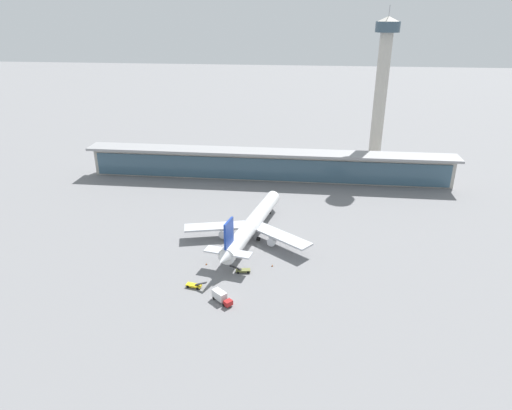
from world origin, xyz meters
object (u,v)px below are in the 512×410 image
Objects in this scene: airliner_on_stand at (252,224)px; service_truck_by_tail_olive at (242,270)px; service_truck_near_nose_white at (229,247)px; control_tower at (382,84)px; service_truck_under_wing_yellow at (194,285)px; safety_cone_alpha at (206,264)px; safety_cone_bravo at (272,266)px; service_truck_mid_apron_red at (221,297)px.

service_truck_by_tail_olive is (0.05, -25.15, -4.61)m from airliner_on_stand.
service_truck_near_nose_white is 16.55m from service_truck_by_tail_olive.
airliner_on_stand is at bearing -121.15° from control_tower.
service_truck_under_wing_yellow reaches higher than service_truck_near_nose_white.
service_truck_by_tail_olive is at bearing -89.89° from airliner_on_stand.
control_tower is at bearing 61.58° from service_truck_under_wing_yellow.
safety_cone_bravo is (22.28, 1.51, 0.00)m from safety_cone_alpha.
airliner_on_stand reaches higher than service_truck_under_wing_yellow.
airliner_on_stand is 114.75m from control_tower.
service_truck_by_tail_olive is (13.50, 10.55, 0.00)m from service_truck_under_wing_yellow.
service_truck_near_nose_white is 0.44× the size of service_truck_under_wing_yellow.
service_truck_near_nose_white is 12.96m from safety_cone_alpha.
airliner_on_stand is at bearing 59.54° from safety_cone_alpha.
service_truck_under_wing_yellow is 13.96m from safety_cone_alpha.
service_truck_near_nose_white is 127.90m from control_tower.
airliner_on_stand is 25.56m from service_truck_by_tail_olive.
safety_cone_bravo is (-46.36, -112.63, -44.05)m from control_tower.
safety_cone_alpha is (-68.64, -114.13, -44.05)m from control_tower.
service_truck_mid_apron_red reaches higher than service_truck_near_nose_white.
airliner_on_stand reaches higher than service_truck_mid_apron_red.
service_truck_near_nose_white reaches higher than safety_cone_alpha.
service_truck_by_tail_olive is 10.63m from safety_cone_bravo.
safety_cone_alpha is (-8.97, 20.11, -1.37)m from service_truck_mid_apron_red.
service_truck_under_wing_yellow is 9.91× the size of safety_cone_alpha.
service_truck_by_tail_olive is (7.05, -14.97, -0.07)m from service_truck_near_nose_white.
safety_cone_alpha and safety_cone_bravo have the same top height.
service_truck_mid_apron_red is at bearing -113.97° from control_tower.
airliner_on_stand is at bearing 84.77° from service_truck_mid_apron_red.
airliner_on_stand is 42.21m from service_truck_mid_apron_red.
service_truck_by_tail_olive is 13.29m from safety_cone_alpha.
airliner_on_stand is 22.94m from safety_cone_bravo.
safety_cone_alpha is (-12.80, -21.76, -5.10)m from airliner_on_stand.
control_tower is at bearing 58.98° from safety_cone_alpha.
service_truck_near_nose_white is 0.04× the size of control_tower.
control_tower reaches higher than safety_cone_alpha.
control_tower reaches higher than safety_cone_bravo.
service_truck_mid_apron_red is at bearing -103.06° from service_truck_by_tail_olive.
service_truck_by_tail_olive is at bearing -152.59° from safety_cone_bravo.
control_tower is (62.85, 102.55, 43.49)m from service_truck_near_nose_white.
safety_cone_bravo is at bearing 58.38° from service_truck_mid_apron_red.
safety_cone_bravo is (13.31, 21.62, -1.37)m from service_truck_mid_apron_red.
control_tower is at bearing 58.85° from airliner_on_stand.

